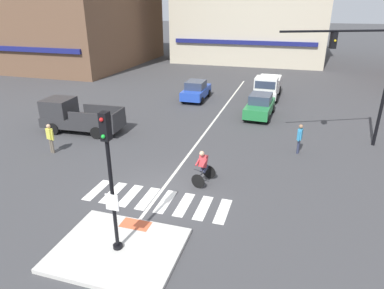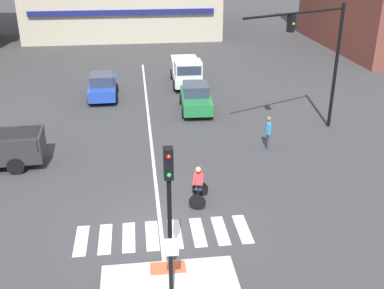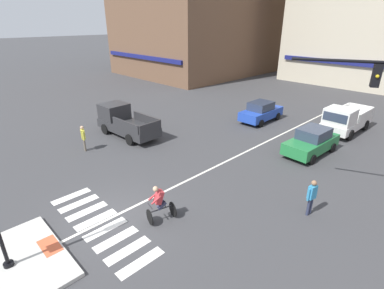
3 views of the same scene
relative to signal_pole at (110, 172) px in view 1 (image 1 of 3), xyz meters
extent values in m
plane|color=#3D3D3F|center=(0.00, 3.91, -2.98)|extent=(300.00, 300.00, 0.00)
cube|color=beige|center=(0.00, 0.01, -2.90)|extent=(4.11, 3.35, 0.15)
cube|color=#DB5B38|center=(0.00, 1.33, -2.82)|extent=(1.10, 0.60, 0.01)
cylinder|color=black|center=(0.00, 0.01, -2.77)|extent=(0.32, 0.32, 0.12)
cylinder|color=black|center=(0.00, 0.01, -0.84)|extent=(0.12, 0.12, 3.74)
cube|color=white|center=(0.00, -0.07, -1.03)|extent=(0.44, 0.03, 0.56)
cube|color=black|center=(0.00, 0.01, 1.45)|extent=(0.24, 0.28, 0.84)
sphere|color=red|center=(0.00, -0.15, 1.70)|extent=(0.12, 0.12, 0.12)
sphere|color=green|center=(0.00, -0.15, 1.20)|extent=(0.12, 0.12, 0.12)
cube|color=silver|center=(-2.85, 3.33, -2.97)|extent=(0.44, 1.80, 0.01)
cube|color=silver|center=(-2.04, 3.33, -2.97)|extent=(0.44, 1.80, 0.01)
cube|color=silver|center=(-1.22, 3.33, -2.97)|extent=(0.44, 1.80, 0.01)
cube|color=silver|center=(-0.41, 3.33, -2.97)|extent=(0.44, 1.80, 0.01)
cube|color=silver|center=(0.41, 3.33, -2.97)|extent=(0.44, 1.80, 0.01)
cube|color=silver|center=(1.22, 3.33, -2.97)|extent=(0.44, 1.80, 0.01)
cube|color=silver|center=(2.04, 3.33, -2.97)|extent=(0.44, 1.80, 0.01)
cube|color=silver|center=(2.85, 3.33, -2.97)|extent=(0.44, 1.80, 0.01)
cube|color=silver|center=(-0.08, 13.91, -2.97)|extent=(0.14, 28.00, 0.01)
cylinder|color=black|center=(6.96, 11.20, 3.40)|extent=(5.84, 2.83, 0.11)
cube|color=black|center=(6.67, 11.06, 2.95)|extent=(0.36, 0.38, 0.80)
sphere|color=gold|center=(6.74, 10.90, 2.95)|extent=(0.12, 0.12, 0.12)
cube|color=navy|center=(-1.68, 36.42, 0.12)|extent=(18.03, 0.30, 0.50)
cube|color=navy|center=(-24.20, 22.65, 0.12)|extent=(16.00, 0.30, 0.50)
cube|color=#2347B7|center=(-2.89, 19.28, -2.33)|extent=(1.76, 4.13, 0.70)
cube|color=#2D384C|center=(-2.89, 19.13, -1.66)|extent=(1.51, 1.92, 0.64)
cylinder|color=black|center=(-3.74, 20.54, -2.68)|extent=(0.19, 0.60, 0.60)
cylinder|color=black|center=(-2.08, 20.56, -2.68)|extent=(0.19, 0.60, 0.60)
cylinder|color=black|center=(-3.70, 18.00, -2.68)|extent=(0.19, 0.60, 0.60)
cylinder|color=black|center=(-2.04, 18.02, -2.68)|extent=(0.19, 0.60, 0.60)
cube|color=#237A3D|center=(2.84, 16.07, -2.33)|extent=(1.90, 4.18, 0.70)
cube|color=#2D384C|center=(2.85, 16.22, -1.66)|extent=(1.57, 1.97, 0.64)
cylinder|color=black|center=(3.61, 14.76, -2.68)|extent=(0.21, 0.61, 0.60)
cylinder|color=black|center=(1.95, 14.84, -2.68)|extent=(0.21, 0.61, 0.60)
cylinder|color=black|center=(3.74, 17.30, -2.68)|extent=(0.21, 0.61, 0.60)
cylinder|color=black|center=(2.07, 17.38, -2.68)|extent=(0.21, 0.61, 0.60)
cube|color=#2D2D30|center=(-7.61, 9.60, -2.30)|extent=(5.20, 2.18, 0.60)
cube|color=#2D2D30|center=(-9.21, 9.52, -1.45)|extent=(1.80, 1.89, 1.10)
cube|color=#2D384C|center=(-10.03, 9.47, -1.37)|extent=(0.17, 1.62, 0.60)
cube|color=#2D2D30|center=(-6.54, 8.77, -1.70)|extent=(2.81, 0.27, 0.60)
cube|color=#2D2D30|center=(-6.64, 10.55, -1.70)|extent=(2.81, 0.27, 0.60)
cube|color=#2D2D30|center=(-5.11, 9.74, -1.70)|extent=(0.20, 1.80, 0.60)
cylinder|color=black|center=(-9.14, 8.61, -2.60)|extent=(0.77, 0.28, 0.76)
cylinder|color=black|center=(-9.24, 10.43, -2.60)|extent=(0.77, 0.28, 0.76)
cylinder|color=black|center=(-6.16, 8.77, -2.60)|extent=(0.77, 0.28, 0.76)
cylinder|color=black|center=(-6.26, 10.59, -2.60)|extent=(0.77, 0.28, 0.76)
cube|color=white|center=(2.89, 21.79, -2.30)|extent=(2.02, 5.14, 0.60)
cube|color=white|center=(2.85, 20.19, -1.45)|extent=(1.84, 1.74, 1.10)
cube|color=#2D384C|center=(2.83, 19.36, -1.37)|extent=(1.62, 0.12, 0.60)
cube|color=white|center=(3.81, 22.79, -1.70)|extent=(0.19, 2.81, 0.60)
cube|color=white|center=(2.03, 22.83, -1.70)|extent=(0.19, 2.81, 0.60)
cube|color=white|center=(2.95, 24.29, -1.70)|extent=(1.80, 0.14, 0.60)
cylinder|color=black|center=(3.77, 20.19, -2.60)|extent=(0.26, 0.77, 0.76)
cylinder|color=black|center=(1.94, 20.23, -2.60)|extent=(0.26, 0.77, 0.76)
cylinder|color=black|center=(3.84, 23.17, -2.60)|extent=(0.26, 0.77, 0.76)
cylinder|color=black|center=(2.02, 23.22, -2.60)|extent=(0.26, 0.77, 0.76)
cylinder|color=black|center=(1.39, 4.81, -2.65)|extent=(0.65, 0.20, 0.66)
cylinder|color=black|center=(1.65, 5.83, -2.65)|extent=(0.65, 0.20, 0.66)
cylinder|color=black|center=(1.52, 5.32, -2.43)|extent=(0.27, 0.88, 0.05)
cylinder|color=black|center=(1.57, 5.49, -2.25)|extent=(0.04, 0.04, 0.30)
cylinder|color=black|center=(1.41, 4.86, -2.13)|extent=(0.44, 0.14, 0.04)
cylinder|color=#2D334C|center=(1.60, 5.32, -2.25)|extent=(0.21, 0.41, 0.33)
cylinder|color=#2D334C|center=(1.45, 5.36, -2.25)|extent=(0.21, 0.41, 0.33)
cube|color=#B73338|center=(1.50, 5.24, -1.82)|extent=(0.42, 0.45, 0.60)
sphere|color=tan|center=(1.47, 5.13, -1.41)|extent=(0.22, 0.22, 0.22)
cylinder|color=#B73338|center=(1.61, 5.03, -1.82)|extent=(0.19, 0.46, 0.31)
cylinder|color=#B73338|center=(1.30, 5.11, -1.82)|extent=(0.19, 0.46, 0.31)
cylinder|color=#6B6051|center=(-7.30, 6.17, -2.57)|extent=(0.12, 0.12, 0.82)
cylinder|color=#6B6051|center=(-7.46, 6.22, -2.57)|extent=(0.12, 0.12, 0.82)
cube|color=#DBD64C|center=(-7.38, 6.19, -1.86)|extent=(0.41, 0.32, 0.60)
cylinder|color=#DBD64C|center=(-7.16, 6.12, -1.91)|extent=(0.09, 0.09, 0.56)
cylinder|color=#DBD64C|center=(-7.60, 6.27, -1.91)|extent=(0.09, 0.09, 0.56)
sphere|color=tan|center=(-7.38, 6.19, -1.42)|extent=(0.22, 0.22, 0.22)
cylinder|color=#2D334C|center=(5.65, 10.16, -2.57)|extent=(0.12, 0.12, 0.82)
cylinder|color=#2D334C|center=(5.62, 10.01, -2.57)|extent=(0.12, 0.12, 0.82)
cube|color=#338CBF|center=(5.63, 10.09, -1.86)|extent=(0.29, 0.40, 0.60)
cylinder|color=#338CBF|center=(5.68, 10.31, -1.91)|extent=(0.09, 0.09, 0.56)
cylinder|color=#338CBF|center=(5.59, 9.86, -1.91)|extent=(0.09, 0.09, 0.56)
sphere|color=#936B4C|center=(5.63, 10.09, -1.42)|extent=(0.22, 0.22, 0.22)
camera|label=1|loc=(4.96, -7.87, 4.66)|focal=31.46mm
camera|label=2|loc=(-0.69, -10.20, 6.49)|focal=42.99mm
camera|label=3|loc=(9.50, -0.66, 4.74)|focal=27.07mm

